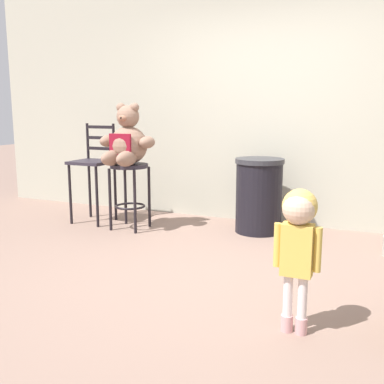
{
  "coord_description": "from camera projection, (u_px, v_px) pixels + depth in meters",
  "views": [
    {
      "loc": [
        1.3,
        -3.25,
        1.31
      ],
      "look_at": [
        -0.22,
        0.23,
        0.62
      ],
      "focal_mm": 42.25,
      "sensor_mm": 36.0,
      "label": 1
    }
  ],
  "objects": [
    {
      "name": "trash_bin",
      "position": [
        259.0,
        195.0,
        4.84
      ],
      "size": [
        0.52,
        0.52,
        0.8
      ],
      "color": "black",
      "rests_on": "ground_plane"
    },
    {
      "name": "bar_chair_empty",
      "position": [
        94.0,
        166.0,
        5.26
      ],
      "size": [
        0.44,
        0.44,
        1.15
      ],
      "color": "#29242D",
      "rests_on": "ground_plane"
    },
    {
      "name": "building_wall",
      "position": [
        272.0,
        67.0,
        5.15
      ],
      "size": [
        7.64,
        0.3,
        3.59
      ],
      "primitive_type": "cube",
      "color": "#AFAC99",
      "rests_on": "ground_plane"
    },
    {
      "name": "ground_plane",
      "position": [
        206.0,
        273.0,
        3.67
      ],
      "size": [
        24.0,
        24.0,
        0.0
      ],
      "primitive_type": "plane",
      "color": "#83685B"
    },
    {
      "name": "bar_stool_with_teddy",
      "position": [
        130.0,
        182.0,
        4.96
      ],
      "size": [
        0.42,
        0.42,
        0.72
      ],
      "color": "#29242D",
      "rests_on": "ground_plane"
    },
    {
      "name": "teddy_bear",
      "position": [
        127.0,
        142.0,
        4.85
      ],
      "size": [
        0.64,
        0.57,
        0.66
      ],
      "color": "#8B6955",
      "rests_on": "bar_stool_with_teddy"
    },
    {
      "name": "child_walking",
      "position": [
        298.0,
        230.0,
        2.59
      ],
      "size": [
        0.27,
        0.22,
        0.87
      ],
      "rotation": [
        0.0,
        0.0,
        -0.14
      ],
      "color": "#CB9493",
      "rests_on": "ground_plane"
    }
  ]
}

